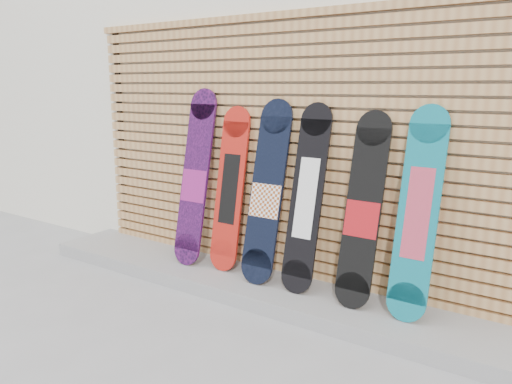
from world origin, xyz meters
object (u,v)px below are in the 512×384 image
Objects in this scene: snowboard_2 at (267,193)px; snowboard_0 at (195,178)px; snowboard_4 at (363,211)px; snowboard_3 at (307,198)px; snowboard_5 at (418,213)px; snowboard_1 at (230,189)px.

snowboard_0 is at bearing 179.24° from snowboard_2.
snowboard_0 reaches higher than snowboard_4.
snowboard_0 is 1.14m from snowboard_3.
snowboard_2 reaches higher than snowboard_5.
snowboard_4 is 0.97× the size of snowboard_5.
snowboard_3 is at bearing -179.93° from snowboard_5.
snowboard_4 is (0.47, -0.01, -0.03)m from snowboard_3.
snowboard_3 reaches higher than snowboard_4.
snowboard_4 is at bearing -0.16° from snowboard_0.
snowboard_5 is at bearing 0.73° from snowboard_2.
snowboard_2 is 1.23m from snowboard_5.
snowboard_3 is 0.86m from snowboard_5.
snowboard_2 is at bearing -179.27° from snowboard_5.
snowboard_0 is 1.61m from snowboard_4.
snowboard_3 is at bearing 2.29° from snowboard_2.
snowboard_1 is at bearing 177.51° from snowboard_3.
snowboard_2 reaches higher than snowboard_4.
snowboard_1 is 0.41m from snowboard_2.
snowboard_0 is at bearing -179.79° from snowboard_3.
snowboard_5 is at bearing -1.14° from snowboard_1.
snowboard_2 is 1.05× the size of snowboard_4.
snowboard_0 is 1.07× the size of snowboard_3.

